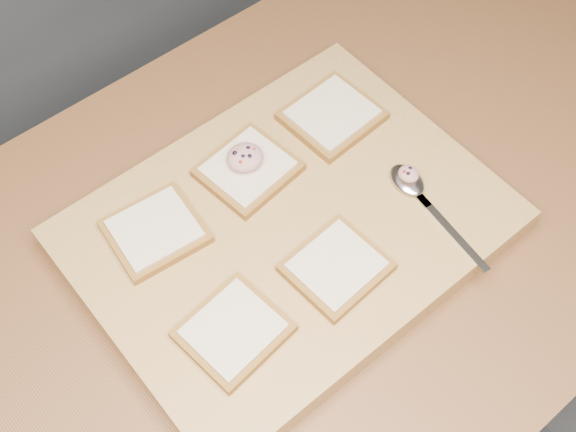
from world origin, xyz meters
The scene contains 10 objects.
island_counter centered at (0.00, 0.00, 0.45)m, with size 2.00×0.80×0.90m.
cutting_board centered at (0.07, 0.00, 0.92)m, with size 0.55×0.42×0.04m, color tan.
bread_far_left centered at (-0.08, 0.09, 0.95)m, with size 0.13×0.12×0.02m.
bread_far_center centered at (0.08, 0.10, 0.95)m, with size 0.13×0.12×0.02m.
bread_far_right centered at (0.23, 0.09, 0.95)m, with size 0.13×0.12×0.02m.
bread_near_left centered at (-0.08, -0.08, 0.95)m, with size 0.13×0.12×0.02m.
bread_near_center centered at (0.07, -0.10, 0.95)m, with size 0.12×0.11×0.02m.
tuna_salad_dollop centered at (0.08, 0.10, 0.97)m, with size 0.05×0.05×0.02m.
spoon centered at (0.24, -0.07, 0.95)m, with size 0.05×0.20×0.01m.
spoon_salad centered at (0.24, -0.06, 0.96)m, with size 0.03×0.03×0.02m.
Camera 1 is at (-0.25, -0.40, 1.76)m, focal length 45.00 mm.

